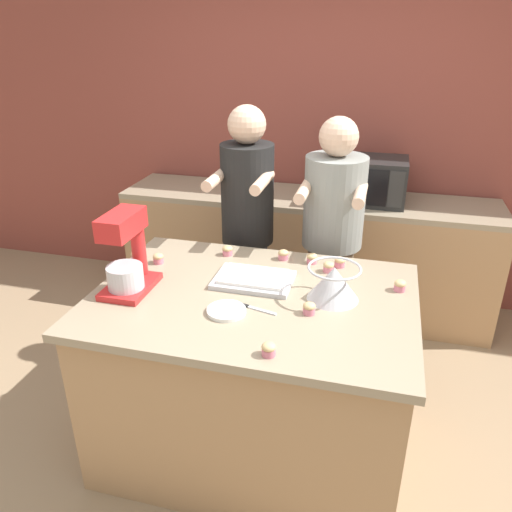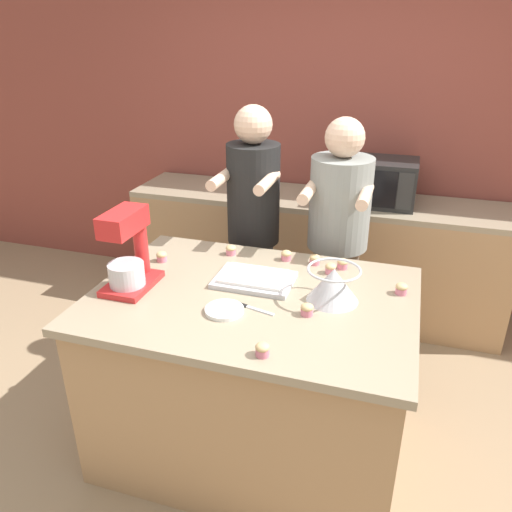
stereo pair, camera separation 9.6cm
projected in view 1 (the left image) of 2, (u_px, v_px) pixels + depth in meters
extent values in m
plane|color=#937A5B|center=(254.00, 442.00, 2.74)|extent=(16.00, 16.00, 0.00)
cube|color=brown|center=(317.00, 129.00, 3.85)|extent=(10.00, 0.06, 2.70)
cube|color=#A87F56|center=(253.00, 377.00, 2.55)|extent=(1.46, 1.01, 0.88)
cube|color=gray|center=(253.00, 299.00, 2.36)|extent=(1.52, 1.08, 0.04)
cube|color=#A87F56|center=(305.00, 255.00, 3.93)|extent=(2.80, 0.60, 0.88)
cube|color=gray|center=(307.00, 199.00, 3.73)|extent=(2.80, 0.60, 0.04)
cylinder|color=#33384C|center=(248.00, 298.00, 3.34)|extent=(0.25, 0.25, 0.84)
cylinder|color=black|center=(247.00, 194.00, 3.03)|extent=(0.32, 0.32, 0.61)
sphere|color=#DBB293|center=(247.00, 125.00, 2.86)|extent=(0.22, 0.22, 0.22)
cylinder|color=#DBB293|center=(216.00, 178.00, 2.86)|extent=(0.06, 0.34, 0.06)
cylinder|color=#DBB293|center=(263.00, 182.00, 2.80)|extent=(0.06, 0.34, 0.06)
cylinder|color=brown|center=(327.00, 306.00, 3.21)|extent=(0.28, 0.28, 0.87)
cylinder|color=gray|center=(334.00, 202.00, 2.92)|extent=(0.36, 0.36, 0.54)
sphere|color=#DBB293|center=(339.00, 137.00, 2.76)|extent=(0.22, 0.22, 0.22)
cylinder|color=#DBB293|center=(304.00, 190.00, 2.75)|extent=(0.06, 0.34, 0.06)
cylinder|color=#DBB293|center=(360.00, 194.00, 2.68)|extent=(0.06, 0.34, 0.06)
cube|color=red|center=(131.00, 286.00, 2.40)|extent=(0.20, 0.30, 0.03)
cylinder|color=red|center=(139.00, 249.00, 2.44)|extent=(0.07, 0.07, 0.26)
cube|color=red|center=(121.00, 224.00, 2.25)|extent=(0.13, 0.26, 0.10)
cylinder|color=#BCBCC1|center=(125.00, 277.00, 2.34)|extent=(0.17, 0.17, 0.11)
cone|color=#BCBCC1|center=(334.00, 283.00, 2.29)|extent=(0.24, 0.24, 0.16)
torus|color=#BCBCC1|center=(335.00, 268.00, 2.26)|extent=(0.25, 0.25, 0.01)
cube|color=#BCBCC1|center=(254.00, 280.00, 2.47)|extent=(0.38, 0.27, 0.02)
cube|color=white|center=(254.00, 276.00, 2.46)|extent=(0.31, 0.21, 0.02)
cube|color=black|center=(370.00, 180.00, 3.56)|extent=(0.50, 0.37, 0.32)
cube|color=black|center=(362.00, 187.00, 3.40)|extent=(0.34, 0.01, 0.25)
cube|color=#2D2D2D|center=(396.00, 190.00, 3.35)|extent=(0.10, 0.01, 0.25)
cylinder|color=white|center=(226.00, 311.00, 2.20)|extent=(0.17, 0.17, 0.02)
cube|color=#BCBCC1|center=(262.00, 311.00, 2.22)|extent=(0.14, 0.05, 0.01)
cube|color=black|center=(241.00, 304.00, 2.27)|extent=(0.08, 0.04, 0.01)
cylinder|color=#D17084|center=(158.00, 260.00, 2.66)|extent=(0.05, 0.05, 0.03)
ellipsoid|color=tan|center=(158.00, 256.00, 2.65)|extent=(0.06, 0.06, 0.03)
cylinder|color=#D17084|center=(309.00, 311.00, 2.19)|extent=(0.05, 0.05, 0.03)
ellipsoid|color=tan|center=(309.00, 306.00, 2.18)|extent=(0.06, 0.06, 0.03)
cylinder|color=#D17084|center=(400.00, 288.00, 2.39)|extent=(0.05, 0.05, 0.03)
ellipsoid|color=tan|center=(400.00, 283.00, 2.38)|extent=(0.06, 0.06, 0.03)
cylinder|color=#D17084|center=(227.00, 252.00, 2.76)|extent=(0.05, 0.05, 0.03)
ellipsoid|color=tan|center=(227.00, 249.00, 2.75)|extent=(0.06, 0.06, 0.03)
cylinder|color=#D17084|center=(312.00, 260.00, 2.66)|extent=(0.05, 0.05, 0.03)
ellipsoid|color=tan|center=(312.00, 256.00, 2.65)|extent=(0.06, 0.06, 0.03)
cylinder|color=#D17084|center=(269.00, 352.00, 1.92)|extent=(0.05, 0.05, 0.03)
ellipsoid|color=tan|center=(269.00, 347.00, 1.91)|extent=(0.06, 0.06, 0.03)
cylinder|color=#D17084|center=(283.00, 257.00, 2.71)|extent=(0.05, 0.05, 0.03)
ellipsoid|color=tan|center=(283.00, 253.00, 2.70)|extent=(0.06, 0.06, 0.03)
cylinder|color=#D17084|center=(340.00, 264.00, 2.62)|extent=(0.05, 0.05, 0.03)
ellipsoid|color=tan|center=(340.00, 260.00, 2.61)|extent=(0.06, 0.06, 0.03)
cylinder|color=#D17084|center=(328.00, 269.00, 2.57)|extent=(0.05, 0.05, 0.03)
ellipsoid|color=tan|center=(329.00, 265.00, 2.56)|extent=(0.06, 0.06, 0.03)
cylinder|color=#D17084|center=(136.00, 258.00, 2.69)|extent=(0.05, 0.05, 0.03)
ellipsoid|color=tan|center=(136.00, 254.00, 2.68)|extent=(0.06, 0.06, 0.03)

